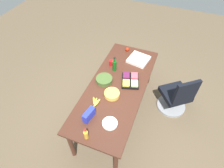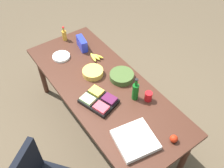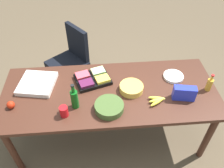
{
  "view_description": "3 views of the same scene",
  "coord_description": "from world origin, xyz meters",
  "px_view_note": "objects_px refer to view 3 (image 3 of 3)",
  "views": [
    {
      "loc": [
        -2.02,
        -0.69,
        3.16
      ],
      "look_at": [
        -0.08,
        0.06,
        0.89
      ],
      "focal_mm": 30.46,
      "sensor_mm": 36.0,
      "label": 1
    },
    {
      "loc": [
        1.64,
        -1.04,
        2.88
      ],
      "look_at": [
        0.07,
        0.08,
        0.84
      ],
      "focal_mm": 40.18,
      "sensor_mm": 36.0,
      "label": 2
    },
    {
      "loc": [
        0.12,
        1.68,
        2.52
      ],
      "look_at": [
        -0.02,
        -0.02,
        0.88
      ],
      "focal_mm": 36.95,
      "sensor_mm": 36.0,
      "label": 3
    }
  ],
  "objects_px": {
    "pizza_box": "(37,84)",
    "dressing_bottle": "(209,84)",
    "chip_bowl": "(131,88)",
    "chip_bag_blue": "(184,93)",
    "conference_table": "(110,96)",
    "fruit_platter": "(93,79)",
    "wine_bottle": "(75,99)",
    "banana_bunch": "(157,100)",
    "paper_plate_stack": "(173,76)",
    "office_chair": "(71,66)",
    "red_solo_cup": "(64,111)",
    "salad_bowl": "(109,107)",
    "apple_red": "(11,105)"
  },
  "relations": [
    {
      "from": "chip_bowl",
      "to": "paper_plate_stack",
      "type": "bearing_deg",
      "value": -161.93
    },
    {
      "from": "office_chair",
      "to": "chip_bowl",
      "type": "relative_size",
      "value": 3.76
    },
    {
      "from": "office_chair",
      "to": "dressing_bottle",
      "type": "relative_size",
      "value": 4.52
    },
    {
      "from": "banana_bunch",
      "to": "dressing_bottle",
      "type": "distance_m",
      "value": 0.59
    },
    {
      "from": "conference_table",
      "to": "dressing_bottle",
      "type": "bearing_deg",
      "value": 176.56
    },
    {
      "from": "fruit_platter",
      "to": "chip_bowl",
      "type": "bearing_deg",
      "value": 155.69
    },
    {
      "from": "banana_bunch",
      "to": "pizza_box",
      "type": "bearing_deg",
      "value": -15.67
    },
    {
      "from": "dressing_bottle",
      "to": "wine_bottle",
      "type": "bearing_deg",
      "value": 4.93
    },
    {
      "from": "office_chair",
      "to": "dressing_bottle",
      "type": "xyz_separation_m",
      "value": [
        -1.53,
        1.07,
        0.52
      ]
    },
    {
      "from": "chip_bag_blue",
      "to": "wine_bottle",
      "type": "bearing_deg",
      "value": 0.96
    },
    {
      "from": "paper_plate_stack",
      "to": "apple_red",
      "type": "relative_size",
      "value": 2.89
    },
    {
      "from": "office_chair",
      "to": "salad_bowl",
      "type": "height_order",
      "value": "office_chair"
    },
    {
      "from": "wine_bottle",
      "to": "banana_bunch",
      "type": "height_order",
      "value": "wine_bottle"
    },
    {
      "from": "apple_red",
      "to": "dressing_bottle",
      "type": "xyz_separation_m",
      "value": [
        -2.0,
        -0.08,
        0.04
      ]
    },
    {
      "from": "chip_bag_blue",
      "to": "chip_bowl",
      "type": "bearing_deg",
      "value": -17.1
    },
    {
      "from": "salad_bowl",
      "to": "banana_bunch",
      "type": "distance_m",
      "value": 0.48
    },
    {
      "from": "wine_bottle",
      "to": "dressing_bottle",
      "type": "relative_size",
      "value": 1.42
    },
    {
      "from": "office_chair",
      "to": "pizza_box",
      "type": "relative_size",
      "value": 2.57
    },
    {
      "from": "office_chair",
      "to": "wine_bottle",
      "type": "distance_m",
      "value": 1.33
    },
    {
      "from": "conference_table",
      "to": "pizza_box",
      "type": "distance_m",
      "value": 0.79
    },
    {
      "from": "chip_bowl",
      "to": "chip_bag_blue",
      "type": "bearing_deg",
      "value": 162.9
    },
    {
      "from": "paper_plate_stack",
      "to": "banana_bunch",
      "type": "height_order",
      "value": "banana_bunch"
    },
    {
      "from": "office_chair",
      "to": "red_solo_cup",
      "type": "height_order",
      "value": "office_chair"
    },
    {
      "from": "paper_plate_stack",
      "to": "banana_bunch",
      "type": "distance_m",
      "value": 0.43
    },
    {
      "from": "conference_table",
      "to": "office_chair",
      "type": "height_order",
      "value": "office_chair"
    },
    {
      "from": "wine_bottle",
      "to": "apple_red",
      "type": "bearing_deg",
      "value": -3.57
    },
    {
      "from": "office_chair",
      "to": "paper_plate_stack",
      "type": "xyz_separation_m",
      "value": [
        -1.23,
        0.86,
        0.46
      ]
    },
    {
      "from": "salad_bowl",
      "to": "banana_bunch",
      "type": "xyz_separation_m",
      "value": [
        -0.48,
        -0.06,
        -0.01
      ]
    },
    {
      "from": "conference_table",
      "to": "salad_bowl",
      "type": "relative_size",
      "value": 8.01
    },
    {
      "from": "apple_red",
      "to": "dressing_bottle",
      "type": "bearing_deg",
      "value": -177.71
    },
    {
      "from": "conference_table",
      "to": "dressing_bottle",
      "type": "relative_size",
      "value": 11.01
    },
    {
      "from": "fruit_platter",
      "to": "salad_bowl",
      "type": "xyz_separation_m",
      "value": [
        -0.15,
        0.42,
        0.0
      ]
    },
    {
      "from": "salad_bowl",
      "to": "dressing_bottle",
      "type": "distance_m",
      "value": 1.07
    },
    {
      "from": "conference_table",
      "to": "fruit_platter",
      "type": "relative_size",
      "value": 5.27
    },
    {
      "from": "dressing_bottle",
      "to": "chip_bag_blue",
      "type": "bearing_deg",
      "value": 18.72
    },
    {
      "from": "chip_bowl",
      "to": "red_solo_cup",
      "type": "xyz_separation_m",
      "value": [
        0.67,
        0.27,
        0.02
      ]
    },
    {
      "from": "conference_table",
      "to": "pizza_box",
      "type": "xyz_separation_m",
      "value": [
        0.77,
        -0.15,
        0.11
      ]
    },
    {
      "from": "paper_plate_stack",
      "to": "conference_table",
      "type": "bearing_deg",
      "value": 12.15
    },
    {
      "from": "paper_plate_stack",
      "to": "apple_red",
      "type": "bearing_deg",
      "value": 9.94
    },
    {
      "from": "chip_bag_blue",
      "to": "red_solo_cup",
      "type": "height_order",
      "value": "chip_bag_blue"
    },
    {
      "from": "paper_plate_stack",
      "to": "fruit_platter",
      "type": "distance_m",
      "value": 0.89
    },
    {
      "from": "wine_bottle",
      "to": "salad_bowl",
      "type": "bearing_deg",
      "value": 168.61
    },
    {
      "from": "fruit_platter",
      "to": "chip_bowl",
      "type": "distance_m",
      "value": 0.44
    },
    {
      "from": "paper_plate_stack",
      "to": "office_chair",
      "type": "bearing_deg",
      "value": -34.93
    },
    {
      "from": "fruit_platter",
      "to": "dressing_bottle",
      "type": "bearing_deg",
      "value": 168.93
    },
    {
      "from": "office_chair",
      "to": "chip_bowl",
      "type": "distance_m",
      "value": 1.34
    },
    {
      "from": "office_chair",
      "to": "banana_bunch",
      "type": "xyz_separation_m",
      "value": [
        -0.96,
        1.2,
        0.47
      ]
    },
    {
      "from": "fruit_platter",
      "to": "dressing_bottle",
      "type": "distance_m",
      "value": 1.22
    },
    {
      "from": "fruit_platter",
      "to": "chip_bowl",
      "type": "xyz_separation_m",
      "value": [
        -0.4,
        0.18,
        0.0
      ]
    },
    {
      "from": "pizza_box",
      "to": "dressing_bottle",
      "type": "relative_size",
      "value": 1.76
    }
  ]
}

